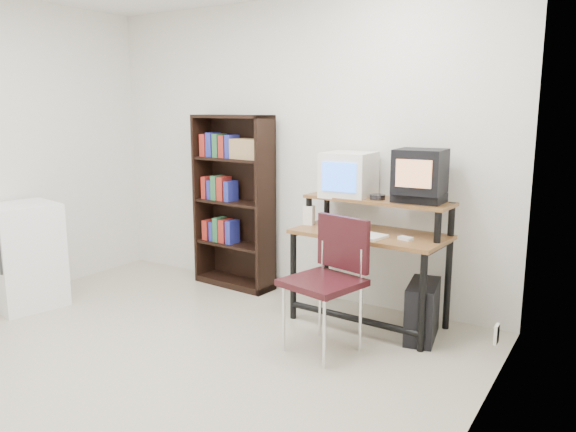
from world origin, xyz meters
The scene contains 17 objects.
floor centered at (0.00, 0.00, -0.01)m, with size 4.00×4.00×0.01m, color beige.
back_wall centered at (0.00, 2.00, 1.30)m, with size 4.00×0.01×2.60m, color white.
right_wall centered at (2.00, 0.00, 1.30)m, with size 0.01×4.00×2.60m, color white.
computer_desk centered at (0.94, 1.62, 0.68)m, with size 1.20×0.65×0.98m.
crt_monitor centered at (0.68, 1.75, 1.15)m, with size 0.39×0.40×0.36m.
vcr centered at (1.27, 1.72, 1.01)m, with size 0.36×0.26×0.08m, color black.
crt_tv centered at (1.27, 1.71, 1.21)m, with size 0.36×0.36×0.33m.
cd_spindle centered at (0.96, 1.67, 0.99)m, with size 0.12×0.12×0.05m, color #26262B.
keyboard centered at (0.87, 1.46, 0.74)m, with size 0.47×0.21×0.04m, color white.
mousepad centered at (1.24, 1.49, 0.72)m, with size 0.22×0.18×0.01m, color black.
mouse centered at (1.26, 1.50, 0.74)m, with size 0.10×0.06×0.03m, color white.
desk_speaker centered at (0.39, 1.61, 0.80)m, with size 0.08×0.07×0.17m, color white.
pc_tower centered at (1.39, 1.54, 0.21)m, with size 0.20×0.45×0.42m, color black.
school_chair centered at (0.89, 1.03, 0.58)m, with size 0.56×0.56×0.93m.
bookshelf centered at (-0.54, 1.85, 0.83)m, with size 0.83×0.34×1.61m.
mini_fridge centered at (-1.72, 0.45, 0.44)m, with size 0.62×0.63×0.88m.
wall_outlet centered at (1.99, 1.15, 0.30)m, with size 0.02×0.08×0.12m, color beige.
Camera 1 is at (2.60, -2.30, 1.67)m, focal length 35.00 mm.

